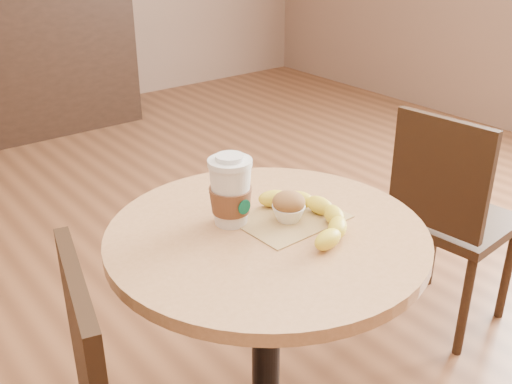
% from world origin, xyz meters
% --- Properties ---
extents(cafe_table, '(0.72, 0.72, 0.75)m').
position_xyz_m(cafe_table, '(-0.10, -0.05, 0.54)').
color(cafe_table, black).
rests_on(cafe_table, ground).
extents(chair_right, '(0.39, 0.39, 0.82)m').
position_xyz_m(chair_right, '(0.81, 0.07, 0.45)').
color(chair_right, black).
rests_on(chair_right, ground).
extents(kraft_bag, '(0.25, 0.19, 0.00)m').
position_xyz_m(kraft_bag, '(-0.02, -0.04, 0.75)').
color(kraft_bag, '#A58350').
rests_on(kraft_bag, cafe_table).
extents(coffee_cup, '(0.10, 0.10, 0.17)m').
position_xyz_m(coffee_cup, '(-0.14, 0.03, 0.82)').
color(coffee_cup, silver).
rests_on(coffee_cup, cafe_table).
extents(muffin, '(0.08, 0.08, 0.07)m').
position_xyz_m(muffin, '(-0.03, -0.05, 0.79)').
color(muffin, white).
rests_on(muffin, kraft_bag).
extents(banana, '(0.24, 0.33, 0.04)m').
position_xyz_m(banana, '(0.00, -0.08, 0.77)').
color(banana, yellow).
rests_on(banana, kraft_bag).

